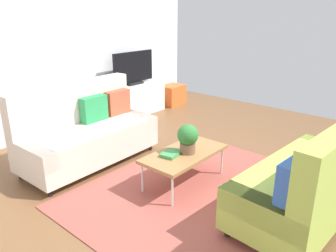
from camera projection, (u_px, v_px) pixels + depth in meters
name	position (u px, v px, depth m)	size (l,w,h in m)	color
ground_plane	(183.00, 178.00, 4.27)	(7.68, 7.68, 0.00)	brown
wall_far	(53.00, 48.00, 5.51)	(6.40, 0.12, 2.90)	silver
area_rug	(194.00, 189.00, 4.00)	(2.90, 2.20, 0.01)	#9E4C42
couch_beige	(87.00, 132.00, 4.61)	(1.92, 0.89, 1.10)	beige
couch_green	(313.00, 179.00, 3.34)	(1.95, 0.96, 1.10)	#A3BC4C
coffee_table	(184.00, 154.00, 4.03)	(1.10, 0.56, 0.42)	#9E7042
tv_console	(134.00, 99.00, 6.73)	(1.40, 0.44, 0.64)	silver
tv	(133.00, 68.00, 6.51)	(1.00, 0.20, 0.64)	black
storage_trunk	(172.00, 95.00, 7.49)	(0.52, 0.40, 0.44)	orange
potted_plant	(188.00, 138.00, 3.95)	(0.25, 0.25, 0.36)	brown
table_book_0	(171.00, 154.00, 3.93)	(0.24, 0.18, 0.04)	#3F8C4C
vase_0	(109.00, 85.00, 6.22)	(0.12, 0.12, 0.13)	#33B29E
bottle_0	(119.00, 82.00, 6.28)	(0.04, 0.04, 0.20)	purple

